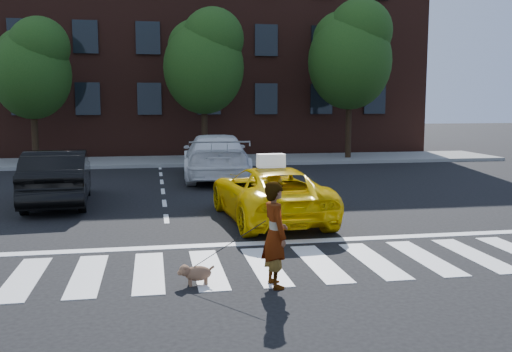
{
  "coord_description": "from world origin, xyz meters",
  "views": [
    {
      "loc": [
        -1.88,
        -9.5,
        2.86
      ],
      "look_at": [
        0.52,
        3.75,
        1.1
      ],
      "focal_mm": 40.0,
      "sensor_mm": 36.0,
      "label": 1
    }
  ],
  "objects_px": {
    "tree_mid": "(205,58)",
    "dog": "(195,273)",
    "tree_right": "(351,51)",
    "black_sedan": "(58,177)",
    "tree_left": "(32,65)",
    "woman": "(275,234)",
    "white_suv": "(215,157)",
    "taxi": "(269,193)"
  },
  "relations": [
    {
      "from": "black_sedan",
      "to": "dog",
      "type": "distance_m",
      "value": 8.48
    },
    {
      "from": "woman",
      "to": "black_sedan",
      "type": "bearing_deg",
      "value": 21.24
    },
    {
      "from": "tree_right",
      "to": "tree_left",
      "type": "bearing_deg",
      "value": 180.0
    },
    {
      "from": "tree_right",
      "to": "woman",
      "type": "bearing_deg",
      "value": -112.76
    },
    {
      "from": "tree_left",
      "to": "dog",
      "type": "distance_m",
      "value": 19.17
    },
    {
      "from": "tree_right",
      "to": "black_sedan",
      "type": "distance_m",
      "value": 16.29
    },
    {
      "from": "tree_mid",
      "to": "dog",
      "type": "bearing_deg",
      "value": -95.81
    },
    {
      "from": "tree_mid",
      "to": "dog",
      "type": "distance_m",
      "value": 18.5
    },
    {
      "from": "tree_left",
      "to": "black_sedan",
      "type": "distance_m",
      "value": 10.93
    },
    {
      "from": "taxi",
      "to": "dog",
      "type": "height_order",
      "value": "taxi"
    },
    {
      "from": "tree_left",
      "to": "dog",
      "type": "relative_size",
      "value": 10.94
    },
    {
      "from": "dog",
      "to": "white_suv",
      "type": "bearing_deg",
      "value": 77.94
    },
    {
      "from": "woman",
      "to": "dog",
      "type": "distance_m",
      "value": 1.4
    },
    {
      "from": "tree_right",
      "to": "woman",
      "type": "distance_m",
      "value": 20.12
    },
    {
      "from": "woman",
      "to": "dog",
      "type": "xyz_separation_m",
      "value": [
        -1.22,
        0.28,
        -0.63
      ]
    },
    {
      "from": "tree_mid",
      "to": "tree_right",
      "type": "relative_size",
      "value": 0.92
    },
    {
      "from": "taxi",
      "to": "black_sedan",
      "type": "bearing_deg",
      "value": -33.97
    },
    {
      "from": "tree_right",
      "to": "taxi",
      "type": "height_order",
      "value": "tree_right"
    },
    {
      "from": "tree_mid",
      "to": "black_sedan",
      "type": "relative_size",
      "value": 1.52
    },
    {
      "from": "dog",
      "to": "tree_mid",
      "type": "bearing_deg",
      "value": 79.89
    },
    {
      "from": "tree_left",
      "to": "dog",
      "type": "height_order",
      "value": "tree_left"
    },
    {
      "from": "dog",
      "to": "black_sedan",
      "type": "bearing_deg",
      "value": 108.21
    },
    {
      "from": "tree_right",
      "to": "woman",
      "type": "relative_size",
      "value": 4.65
    },
    {
      "from": "white_suv",
      "to": "dog",
      "type": "bearing_deg",
      "value": 85.58
    },
    {
      "from": "woman",
      "to": "dog",
      "type": "bearing_deg",
      "value": 69.37
    },
    {
      "from": "tree_right",
      "to": "white_suv",
      "type": "relative_size",
      "value": 1.34
    },
    {
      "from": "tree_left",
      "to": "black_sedan",
      "type": "height_order",
      "value": "tree_left"
    },
    {
      "from": "tree_right",
      "to": "dog",
      "type": "relative_size",
      "value": 12.97
    },
    {
      "from": "taxi",
      "to": "white_suv",
      "type": "distance_m",
      "value": 7.59
    },
    {
      "from": "tree_left",
      "to": "woman",
      "type": "height_order",
      "value": "tree_left"
    },
    {
      "from": "tree_left",
      "to": "dog",
      "type": "xyz_separation_m",
      "value": [
        5.69,
        -17.81,
        -4.24
      ]
    },
    {
      "from": "tree_right",
      "to": "woman",
      "type": "xyz_separation_m",
      "value": [
        -7.59,
        -18.1,
        -4.43
      ]
    },
    {
      "from": "woman",
      "to": "tree_left",
      "type": "bearing_deg",
      "value": 13.28
    },
    {
      "from": "tree_right",
      "to": "dog",
      "type": "distance_m",
      "value": 20.51
    },
    {
      "from": "tree_left",
      "to": "taxi",
      "type": "relative_size",
      "value": 1.38
    },
    {
      "from": "tree_left",
      "to": "dog",
      "type": "bearing_deg",
      "value": -72.3
    },
    {
      "from": "tree_mid",
      "to": "dog",
      "type": "xyz_separation_m",
      "value": [
        -1.81,
        -17.81,
        -4.65
      ]
    },
    {
      "from": "tree_left",
      "to": "tree_mid",
      "type": "bearing_deg",
      "value": -0.0
    },
    {
      "from": "tree_mid",
      "to": "taxi",
      "type": "bearing_deg",
      "value": -88.53
    },
    {
      "from": "taxi",
      "to": "woman",
      "type": "distance_m",
      "value": 5.07
    },
    {
      "from": "tree_mid",
      "to": "taxi",
      "type": "relative_size",
      "value": 1.51
    },
    {
      "from": "taxi",
      "to": "black_sedan",
      "type": "distance_m",
      "value": 6.23
    }
  ]
}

